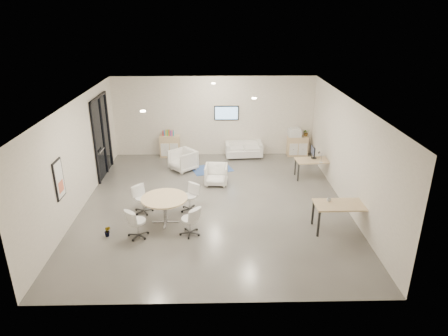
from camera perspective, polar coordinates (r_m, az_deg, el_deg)
room_shell at (r=11.79m, az=-1.48°, el=1.86°), size 9.60×10.60×4.80m
glass_door at (r=14.76m, az=-17.05°, el=4.65°), size 0.09×1.90×2.85m
artwork at (r=11.09m, az=-22.50°, el=-1.54°), size 0.05×0.54×1.04m
wall_tv at (r=16.03m, az=0.35°, el=7.86°), size 0.98×0.06×0.58m
ceiling_spots at (r=12.17m, az=-2.51°, el=10.22°), size 3.14×4.14×0.03m
sideboard_left at (r=16.31m, az=-7.73°, el=3.11°), size 0.78×0.41×0.88m
sideboard_right at (r=16.56m, az=10.45°, el=3.12°), size 0.82×0.40×0.82m
books at (r=16.15m, az=-7.97°, el=4.97°), size 0.46×0.14×0.22m
printer at (r=16.36m, az=10.04°, el=5.04°), size 0.52×0.44×0.35m
loveseat at (r=16.16m, az=2.82°, el=2.57°), size 1.50×0.82×0.54m
blue_rug at (r=15.03m, az=-1.75°, el=-0.12°), size 1.69×1.38×0.01m
armchair_left at (r=14.87m, az=-5.90°, el=1.26°), size 1.13×1.13×0.85m
armchair_right at (r=13.61m, az=-1.13°, el=-0.83°), size 0.80×0.75×0.76m
desk_rear at (r=14.38m, az=12.82°, el=0.90°), size 1.37×0.77×0.69m
desk_front at (r=11.17m, az=16.58°, el=-5.32°), size 1.51×0.76×0.78m
monitor at (r=14.41m, az=12.63°, el=2.25°), size 0.20×0.50×0.44m
round_table at (r=11.18m, az=-8.50°, el=-4.59°), size 1.28×1.28×0.78m
meeting_chairs at (r=11.31m, az=-8.42°, el=-5.90°), size 2.26×2.26×0.82m
plant_cabinet at (r=16.49m, az=11.66°, el=4.88°), size 0.31×0.34×0.23m
plant_floor at (r=11.15m, az=-16.26°, el=-9.04°), size 0.22×0.34×0.14m
cup at (r=11.16m, az=14.77°, el=-4.36°), size 0.14×0.12×0.12m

